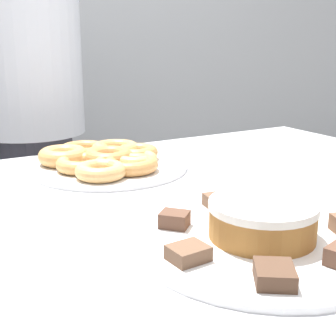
{
  "coord_description": "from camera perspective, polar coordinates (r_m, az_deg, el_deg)",
  "views": [
    {
      "loc": [
        -0.43,
        -0.76,
        1.07
      ],
      "look_at": [
        0.0,
        0.0,
        0.84
      ],
      "focal_mm": 50.0,
      "sensor_mm": 36.0,
      "label": 1
    }
  ],
  "objects": [
    {
      "name": "frosted_cake",
      "position": [
        0.72,
        11.45,
        -6.16
      ],
      "size": [
        0.16,
        0.16,
        0.06
      ],
      "color": "#9E662D",
      "rests_on": "plate_cake"
    },
    {
      "name": "donut_4",
      "position": [
        1.07,
        -4.56,
        0.44
      ],
      "size": [
        0.13,
        0.13,
        0.03
      ],
      "color": "#D18E4C",
      "rests_on": "plate_donuts"
    },
    {
      "name": "donut_2",
      "position": [
        1.09,
        -10.45,
        0.51
      ],
      "size": [
        0.12,
        0.12,
        0.03
      ],
      "color": "tan",
      "rests_on": "plate_donuts"
    },
    {
      "name": "lamington_3",
      "position": [
        0.75,
        0.8,
        -6.28
      ],
      "size": [
        0.06,
        0.06,
        0.02
      ],
      "rotation": [
        0.0,
        0.0,
        8.6
      ],
      "color": "brown",
      "rests_on": "plate_cake"
    },
    {
      "name": "person_standing",
      "position": [
        1.67,
        -16.39,
        5.93
      ],
      "size": [
        0.36,
        0.36,
        1.57
      ],
      "color": "#383842",
      "rests_on": "ground_plane"
    },
    {
      "name": "donut_8",
      "position": [
        1.23,
        -10.19,
        2.17
      ],
      "size": [
        0.13,
        0.13,
        0.03
      ],
      "color": "#D18E4C",
      "rests_on": "plate_donuts"
    },
    {
      "name": "lamington_1",
      "position": [
        0.85,
        14.48,
        -4.21
      ],
      "size": [
        0.07,
        0.07,
        0.02
      ],
      "rotation": [
        0.0,
        0.0,
        6.8
      ],
      "color": "brown",
      "rests_on": "plate_cake"
    },
    {
      "name": "donut_1",
      "position": [
        1.16,
        -12.63,
        1.46
      ],
      "size": [
        0.12,
        0.12,
        0.04
      ],
      "color": "tan",
      "rests_on": "plate_donuts"
    },
    {
      "name": "donut_3",
      "position": [
        1.02,
        -8.2,
        -0.33
      ],
      "size": [
        0.11,
        0.11,
        0.03
      ],
      "color": "#E5AD66",
      "rests_on": "plate_donuts"
    },
    {
      "name": "lamington_4",
      "position": [
        0.64,
        2.48,
        -10.32
      ],
      "size": [
        0.05,
        0.05,
        0.02
      ],
      "rotation": [
        0.0,
        0.0,
        9.5
      ],
      "color": "brown",
      "rests_on": "plate_cake"
    },
    {
      "name": "donut_5",
      "position": [
        1.12,
        -4.04,
        1.06
      ],
      "size": [
        0.11,
        0.11,
        0.03
      ],
      "color": "#E5AD66",
      "rests_on": "plate_donuts"
    },
    {
      "name": "plate_cake",
      "position": [
        0.73,
        11.31,
        -8.61
      ],
      "size": [
        0.39,
        0.39,
        0.01
      ],
      "color": "white",
      "rests_on": "table"
    },
    {
      "name": "donut_0",
      "position": [
        1.13,
        -7.23,
        1.36
      ],
      "size": [
        0.12,
        0.12,
        0.04
      ],
      "color": "#C68447",
      "rests_on": "plate_donuts"
    },
    {
      "name": "donut_6",
      "position": [
        1.18,
        -3.79,
        1.9
      ],
      "size": [
        0.11,
        0.11,
        0.03
      ],
      "color": "#D18E4C",
      "rests_on": "plate_donuts"
    },
    {
      "name": "lamington_2",
      "position": [
        0.84,
        6.36,
        -4.11
      ],
      "size": [
        0.05,
        0.06,
        0.02
      ],
      "rotation": [
        0.0,
        0.0,
        7.7
      ],
      "color": "brown",
      "rests_on": "plate_cake"
    },
    {
      "name": "table",
      "position": [
        0.96,
        -0.16,
        -8.83
      ],
      "size": [
        1.52,
        0.96,
        0.78
      ],
      "color": "silver",
      "rests_on": "ground_plane"
    },
    {
      "name": "plate_donuts",
      "position": [
        1.14,
        -7.19,
        0.19
      ],
      "size": [
        0.38,
        0.38,
        0.01
      ],
      "color": "white",
      "rests_on": "table"
    },
    {
      "name": "lamington_5",
      "position": [
        0.6,
        12.84,
        -12.53
      ],
      "size": [
        0.07,
        0.07,
        0.02
      ],
      "rotation": [
        0.0,
        0.0,
        10.39
      ],
      "color": "#513828",
      "rests_on": "plate_cake"
    },
    {
      "name": "donut_7",
      "position": [
        1.22,
        -6.44,
        2.31
      ],
      "size": [
        0.12,
        0.12,
        0.03
      ],
      "color": "tan",
      "rests_on": "plate_donuts"
    }
  ]
}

